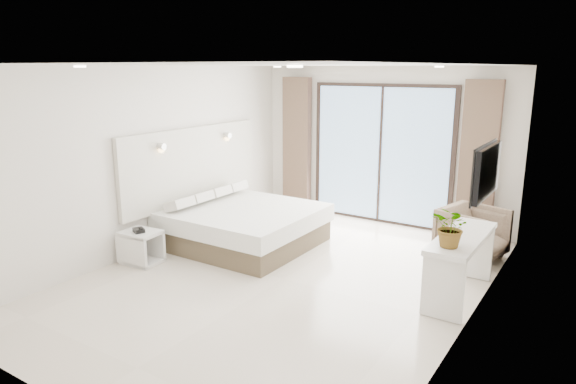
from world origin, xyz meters
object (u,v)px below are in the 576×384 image
nightstand (142,247)px  armchair (473,231)px  console_desk (461,253)px  bed (243,225)px

nightstand → armchair: 4.68m
console_desk → bed: bearing=178.3°
nightstand → console_desk: bearing=13.6°
nightstand → armchair: size_ratio=0.66×
bed → nightstand: (-0.70, -1.40, -0.07)m
bed → nightstand: 1.57m
console_desk → armchair: (-0.20, 1.40, -0.15)m
bed → armchair: 3.38m
nightstand → console_desk: size_ratio=0.36×
bed → armchair: bearing=22.8°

